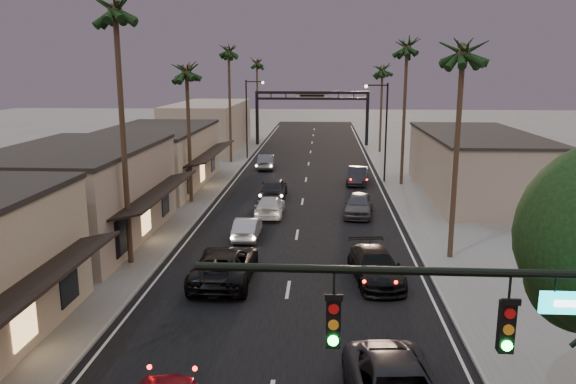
# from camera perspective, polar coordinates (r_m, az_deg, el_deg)

# --- Properties ---
(ground) EXTENTS (200.00, 200.00, 0.00)m
(ground) POSITION_cam_1_polar(r_m,az_deg,el_deg) (47.00, 1.61, -0.15)
(ground) COLOR slate
(ground) RESTS_ON ground
(road) EXTENTS (14.00, 120.00, 0.02)m
(road) POSITION_cam_1_polar(r_m,az_deg,el_deg) (51.88, 1.81, 1.06)
(road) COLOR black
(road) RESTS_ON ground
(sidewalk_left) EXTENTS (5.00, 92.00, 0.12)m
(sidewalk_left) POSITION_cam_1_polar(r_m,az_deg,el_deg) (59.76, -7.12, 2.53)
(sidewalk_left) COLOR slate
(sidewalk_left) RESTS_ON ground
(sidewalk_right) EXTENTS (5.00, 92.00, 0.12)m
(sidewalk_right) POSITION_cam_1_polar(r_m,az_deg,el_deg) (59.26, 11.26, 2.31)
(sidewalk_right) COLOR slate
(sidewalk_right) RESTS_ON ground
(storefront_mid) EXTENTS (8.00, 14.00, 5.50)m
(storefront_mid) POSITION_cam_1_polar(r_m,az_deg,el_deg) (35.80, -20.49, -0.42)
(storefront_mid) COLOR gray
(storefront_mid) RESTS_ON ground
(storefront_far) EXTENTS (8.00, 16.00, 5.00)m
(storefront_far) POSITION_cam_1_polar(r_m,az_deg,el_deg) (50.60, -13.19, 3.31)
(storefront_far) COLOR tan
(storefront_far) RESTS_ON ground
(storefront_dist) EXTENTS (8.00, 20.00, 6.00)m
(storefront_dist) POSITION_cam_1_polar(r_m,az_deg,el_deg) (72.68, -8.02, 6.60)
(storefront_dist) COLOR gray
(storefront_dist) RESTS_ON ground
(building_right) EXTENTS (8.00, 18.00, 5.00)m
(building_right) POSITION_cam_1_polar(r_m,az_deg,el_deg) (48.12, 18.55, 2.54)
(building_right) COLOR gray
(building_right) RESTS_ON ground
(traffic_signal) EXTENTS (8.51, 0.22, 7.80)m
(traffic_signal) POSITION_cam_1_polar(r_m,az_deg,el_deg) (11.85, 24.39, -14.49)
(traffic_signal) COLOR black
(traffic_signal) RESTS_ON ground
(arch) EXTENTS (15.20, 0.40, 7.27)m
(arch) POSITION_cam_1_polar(r_m,az_deg,el_deg) (76.00, 2.45, 8.87)
(arch) COLOR black
(arch) RESTS_ON ground
(streetlight_right) EXTENTS (2.13, 0.30, 9.00)m
(streetlight_right) POSITION_cam_1_polar(r_m,az_deg,el_deg) (51.36, 9.64, 6.78)
(streetlight_right) COLOR black
(streetlight_right) RESTS_ON ground
(streetlight_left) EXTENTS (2.13, 0.30, 9.00)m
(streetlight_left) POSITION_cam_1_polar(r_m,az_deg,el_deg) (64.59, -3.99, 8.05)
(streetlight_left) COLOR black
(streetlight_left) RESTS_ON ground
(palm_lb) EXTENTS (3.20, 3.20, 15.20)m
(palm_lb) POSITION_cam_1_polar(r_m,az_deg,el_deg) (29.81, -17.22, 17.98)
(palm_lb) COLOR #38281C
(palm_lb) RESTS_ON ground
(palm_lc) EXTENTS (3.20, 3.20, 12.20)m
(palm_lc) POSITION_cam_1_polar(r_m,az_deg,el_deg) (43.06, -10.29, 12.56)
(palm_lc) COLOR #38281C
(palm_lc) RESTS_ON ground
(palm_ld) EXTENTS (3.20, 3.20, 14.20)m
(palm_ld) POSITION_cam_1_polar(r_m,az_deg,el_deg) (61.72, -6.06, 14.39)
(palm_ld) COLOR #38281C
(palm_ld) RESTS_ON ground
(palm_ra) EXTENTS (3.20, 3.20, 13.20)m
(palm_ra) POSITION_cam_1_polar(r_m,az_deg,el_deg) (30.69, 17.41, 14.15)
(palm_ra) COLOR #38281C
(palm_ra) RESTS_ON ground
(palm_rb) EXTENTS (3.20, 3.20, 14.20)m
(palm_rb) POSITION_cam_1_polar(r_m,az_deg,el_deg) (50.39, 12.03, 14.65)
(palm_rb) COLOR #38281C
(palm_rb) RESTS_ON ground
(palm_rc) EXTENTS (3.20, 3.20, 12.20)m
(palm_rc) POSITION_cam_1_polar(r_m,az_deg,el_deg) (70.20, 9.59, 12.45)
(palm_rc) COLOR #38281C
(palm_rc) RESTS_ON ground
(palm_far) EXTENTS (3.20, 3.20, 13.20)m
(palm_far) POSITION_cam_1_polar(r_m,az_deg,el_deg) (84.43, -3.19, 13.23)
(palm_far) COLOR #38281C
(palm_far) RESTS_ON ground
(oncoming_pickup) EXTENTS (2.80, 6.05, 1.68)m
(oncoming_pickup) POSITION_cam_1_polar(r_m,az_deg,el_deg) (27.83, -6.45, -7.37)
(oncoming_pickup) COLOR black
(oncoming_pickup) RESTS_ON ground
(oncoming_silver) EXTENTS (1.42, 4.02, 1.32)m
(oncoming_silver) POSITION_cam_1_polar(r_m,az_deg,el_deg) (34.62, -4.15, -3.65)
(oncoming_silver) COLOR #A8A8AD
(oncoming_silver) RESTS_ON ground
(oncoming_white) EXTENTS (1.94, 4.75, 1.38)m
(oncoming_white) POSITION_cam_1_polar(r_m,az_deg,el_deg) (39.79, -1.85, -1.45)
(oncoming_white) COLOR silver
(oncoming_white) RESTS_ON ground
(oncoming_dgrey) EXTENTS (2.04, 5.00, 1.70)m
(oncoming_dgrey) POSITION_cam_1_polar(r_m,az_deg,el_deg) (45.11, -1.46, 0.43)
(oncoming_dgrey) COLOR black
(oncoming_dgrey) RESTS_ON ground
(oncoming_grey_far) EXTENTS (1.90, 4.70, 1.52)m
(oncoming_grey_far) POSITION_cam_1_polar(r_m,az_deg,el_deg) (58.51, -2.25, 3.10)
(oncoming_grey_far) COLOR #4E4E53
(oncoming_grey_far) RESTS_ON ground
(curbside_black) EXTENTS (2.81, 5.54, 1.54)m
(curbside_black) POSITION_cam_1_polar(r_m,az_deg,el_deg) (28.00, 8.87, -7.47)
(curbside_black) COLOR black
(curbside_black) RESTS_ON ground
(curbside_grey) EXTENTS (2.46, 4.90, 1.60)m
(curbside_grey) POSITION_cam_1_polar(r_m,az_deg,el_deg) (40.10, 7.18, -1.27)
(curbside_grey) COLOR #46464B
(curbside_grey) RESTS_ON ground
(curbside_far) EXTENTS (2.20, 4.76, 1.51)m
(curbside_far) POSITION_cam_1_polar(r_m,az_deg,el_deg) (51.07, 7.04, 1.64)
(curbside_far) COLOR black
(curbside_far) RESTS_ON ground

